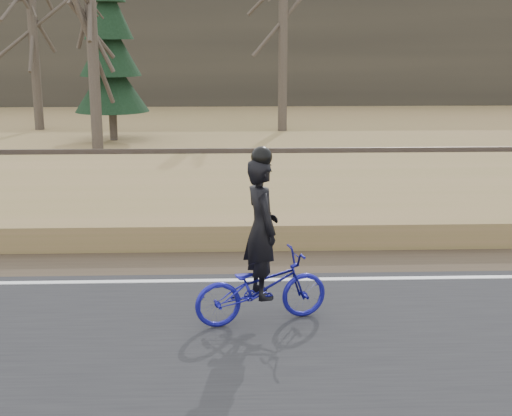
{
  "coord_description": "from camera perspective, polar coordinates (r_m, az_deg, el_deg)",
  "views": [
    {
      "loc": [
        1.28,
        -9.89,
        3.61
      ],
      "look_at": [
        1.66,
        0.5,
        1.1
      ],
      "focal_mm": 50.0,
      "sensor_mm": 36.0,
      "label": 1
    }
  ],
  "objects": [
    {
      "name": "embankment",
      "position": [
        14.55,
        -7.09,
        -0.01
      ],
      "size": [
        120.0,
        5.0,
        0.44
      ],
      "primitive_type": "cube",
      "color": "olive",
      "rests_on": "ground"
    },
    {
      "name": "conifer",
      "position": [
        25.87,
        -11.62,
        12.37
      ],
      "size": [
        2.6,
        2.6,
        6.74
      ],
      "color": "#4D4338",
      "rests_on": "ground"
    },
    {
      "name": "edge_line",
      "position": [
        10.77,
        -8.86,
        -5.81
      ],
      "size": [
        120.0,
        0.12,
        0.01
      ],
      "primitive_type": "cube",
      "color": "silver",
      "rests_on": "road"
    },
    {
      "name": "road",
      "position": [
        8.31,
        -11.01,
        -12.21
      ],
      "size": [
        120.0,
        6.0,
        0.06
      ],
      "primitive_type": "cube",
      "color": "black",
      "rests_on": "ground"
    },
    {
      "name": "cyclist",
      "position": [
        8.98,
        0.44,
        -4.72
      ],
      "size": [
        1.83,
        1.05,
        2.26
      ],
      "rotation": [
        0.0,
        0.0,
        1.85
      ],
      "color": "navy",
      "rests_on": "road"
    },
    {
      "name": "bare_tree_near_left",
      "position": [
        23.38,
        -12.94,
        12.52
      ],
      "size": [
        0.36,
        0.36,
        6.64
      ],
      "primitive_type": "cylinder",
      "color": "#4D4338",
      "rests_on": "ground"
    },
    {
      "name": "bare_tree_left",
      "position": [
        29.57,
        -17.46,
        13.84
      ],
      "size": [
        0.36,
        0.36,
        8.12
      ],
      "primitive_type": "cylinder",
      "color": "#4D4338",
      "rests_on": "ground"
    },
    {
      "name": "shoulder",
      "position": [
        11.73,
        -8.3,
        -4.4
      ],
      "size": [
        120.0,
        1.6,
        0.04
      ],
      "primitive_type": "cube",
      "color": "#473A2B",
      "rests_on": "ground"
    },
    {
      "name": "ground",
      "position": [
        10.61,
        -8.97,
        -6.5
      ],
      "size": [
        120.0,
        120.0,
        0.0
      ],
      "primitive_type": "plane",
      "color": "olive",
      "rests_on": "ground"
    },
    {
      "name": "bare_tree_center",
      "position": [
        27.96,
        2.19,
        14.56
      ],
      "size": [
        0.36,
        0.36,
        8.2
      ],
      "primitive_type": "cylinder",
      "color": "#4D4338",
      "rests_on": "ground"
    },
    {
      "name": "ballast",
      "position": [
        18.25,
        -6.1,
        2.8
      ],
      "size": [
        120.0,
        3.0,
        0.45
      ],
      "primitive_type": "cube",
      "color": "slate",
      "rests_on": "ground"
    },
    {
      "name": "treeline_backdrop",
      "position": [
        39.92,
        -4.04,
        12.66
      ],
      "size": [
        120.0,
        4.0,
        6.0
      ],
      "primitive_type": "cube",
      "color": "#383328",
      "rests_on": "ground"
    },
    {
      "name": "railroad",
      "position": [
        18.2,
        -6.12,
        3.74
      ],
      "size": [
        120.0,
        2.4,
        0.29
      ],
      "color": "black",
      "rests_on": "ballast"
    }
  ]
}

